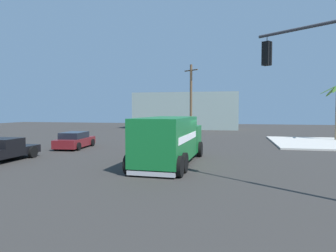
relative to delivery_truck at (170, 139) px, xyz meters
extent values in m
plane|color=#33302D|center=(0.21, 1.12, -1.42)|extent=(100.00, 100.00, 0.00)
cube|color=beige|center=(12.41, 13.31, -1.35)|extent=(10.59, 10.59, 0.14)
cube|color=#146B2D|center=(-0.02, -0.74, 0.10)|extent=(2.59, 5.92, 2.35)
cube|color=#146B2D|center=(0.11, 3.28, -0.22)|extent=(2.46, 1.98, 1.70)
cube|color=black|center=(0.14, 4.13, 0.12)|extent=(2.02, 0.15, 0.88)
cube|color=#B2B2B7|center=(-0.12, -3.56, -1.23)|extent=(2.31, 0.28, 0.21)
cube|color=white|center=(-1.23, -0.70, 0.22)|extent=(0.18, 4.91, 0.36)
cube|color=white|center=(1.18, -0.78, 0.22)|extent=(0.18, 4.91, 0.36)
cylinder|color=black|center=(-1.13, 3.27, -0.92)|extent=(0.31, 1.01, 1.00)
cylinder|color=black|center=(1.35, 3.18, -0.92)|extent=(0.31, 1.01, 1.00)
cylinder|color=black|center=(-1.31, -2.02, -0.92)|extent=(0.31, 1.01, 1.00)
cylinder|color=black|center=(1.17, -2.11, -0.92)|extent=(0.31, 1.01, 1.00)
cylinder|color=black|center=(-1.34, -3.07, -0.92)|extent=(0.31, 1.01, 1.00)
cylinder|color=black|center=(1.14, -3.16, -0.92)|extent=(0.31, 1.01, 1.00)
cylinder|color=#38383D|center=(6.39, -4.97, 4.68)|extent=(3.78, 2.77, 0.12)
cylinder|color=#38383D|center=(4.83, -3.84, 4.55)|extent=(0.03, 0.03, 0.25)
cube|color=black|center=(4.83, -3.84, 3.95)|extent=(0.42, 0.42, 0.95)
sphere|color=red|center=(4.93, -3.70, 4.27)|extent=(0.20, 0.20, 0.20)
sphere|color=#EFA314|center=(4.93, -3.70, 3.96)|extent=(0.20, 0.20, 0.20)
sphere|color=#19CC4C|center=(4.93, -3.70, 3.65)|extent=(0.20, 0.20, 0.20)
cube|color=black|center=(-10.19, 0.49, -0.89)|extent=(1.96, 1.51, 0.50)
cube|color=black|center=(-10.18, -1.11, -0.59)|extent=(1.96, 1.71, 1.10)
cube|color=black|center=(-10.18, -1.11, -0.30)|extent=(1.80, 1.43, 0.48)
cylinder|color=black|center=(-11.19, 0.35, -1.04)|extent=(0.24, 0.76, 0.76)
cylinder|color=black|center=(-9.18, 0.36, -1.04)|extent=(0.24, 0.76, 0.76)
cube|color=maroon|center=(-9.10, 5.52, -0.94)|extent=(2.18, 4.44, 0.65)
cube|color=black|center=(-9.09, 5.37, -0.36)|extent=(1.79, 2.54, 0.50)
cylinder|color=black|center=(-10.15, 6.85, -1.11)|extent=(0.25, 0.64, 0.62)
cylinder|color=black|center=(-8.31, 7.02, -1.11)|extent=(0.25, 0.64, 0.62)
cylinder|color=black|center=(-9.89, 4.03, -1.11)|extent=(0.25, 0.64, 0.62)
cylinder|color=black|center=(-8.06, 4.19, -1.11)|extent=(0.25, 0.64, 0.62)
ellipsoid|color=#386023|center=(13.15, 16.82, 3.59)|extent=(1.00, 1.58, 1.12)
ellipsoid|color=#386023|center=(12.66, 16.06, 3.68)|extent=(1.71, 0.51, 0.94)
ellipsoid|color=#386023|center=(13.07, 15.40, 3.71)|extent=(1.15, 1.66, 0.88)
cylinder|color=brown|center=(-1.70, 20.25, 2.90)|extent=(0.30, 0.30, 8.65)
cube|color=brown|center=(-1.70, 20.25, 6.53)|extent=(1.84, 1.40, 0.12)
cube|color=gray|center=(-4.25, 32.58, 1.52)|extent=(16.80, 6.00, 5.89)
camera|label=1|loc=(3.60, -16.67, 1.68)|focal=32.20mm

